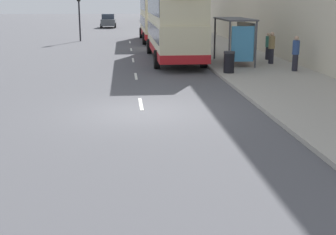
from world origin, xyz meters
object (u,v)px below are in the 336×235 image
object	(u,v)px
pedestrian_1	(296,53)
traffic_light_far_kerb	(79,7)
double_decker_bus_ahead	(157,15)
double_decker_bus_near	(174,22)
pedestrian_at_shelter	(268,46)
pedestrian_3	(272,48)
bus_shelter	(239,32)
litter_bin	(229,62)
pedestrian_2	(245,43)
car_0	(108,21)

from	to	relation	value
pedestrian_1	traffic_light_far_kerb	bearing A→B (deg)	121.57
double_decker_bus_ahead	double_decker_bus_near	bearing A→B (deg)	-89.83
pedestrian_at_shelter	pedestrian_3	world-z (taller)	pedestrian_3
pedestrian_1	bus_shelter	bearing A→B (deg)	127.32
double_decker_bus_ahead	litter_bin	size ratio (longest dim) A/B	9.72
pedestrian_2	pedestrian_3	size ratio (longest dim) A/B	1.00
pedestrian_2	double_decker_bus_near	bearing A→B (deg)	178.88
bus_shelter	double_decker_bus_near	bearing A→B (deg)	137.84
double_decker_bus_ahead	car_0	xyz separation A→B (m)	(-4.94, 21.28, -1.41)
pedestrian_at_shelter	double_decker_bus_near	bearing A→B (deg)	166.71
pedestrian_3	traffic_light_far_kerb	distance (m)	21.21
car_0	pedestrian_at_shelter	bearing A→B (deg)	106.18
pedestrian_2	pedestrian_3	distance (m)	3.07
double_decker_bus_ahead	bus_shelter	bearing A→B (deg)	-78.62
pedestrian_1	pedestrian_2	world-z (taller)	same
car_0	pedestrian_2	world-z (taller)	pedestrian_2
car_0	litter_bin	size ratio (longest dim) A/B	3.92
double_decker_bus_near	pedestrian_3	xyz separation A→B (m)	(5.17, -3.07, -1.25)
double_decker_bus_ahead	pedestrian_at_shelter	size ratio (longest dim) A/B	6.44
pedestrian_3	pedestrian_1	bearing A→B (deg)	-83.13
pedestrian_1	litter_bin	xyz separation A→B (m)	(-3.44, -0.29, -0.36)
pedestrian_2	litter_bin	size ratio (longest dim) A/B	1.67
double_decker_bus_near	pedestrian_2	distance (m)	4.62
traffic_light_far_kerb	litter_bin	bearing A→B (deg)	-66.37
bus_shelter	double_decker_bus_near	size ratio (longest dim) A/B	0.37
pedestrian_2	pedestrian_3	world-z (taller)	pedestrian_3
car_0	pedestrian_3	size ratio (longest dim) A/B	2.35
car_0	pedestrian_at_shelter	xyz separation A→B (m)	(10.50, -36.18, 0.07)
double_decker_bus_ahead	litter_bin	xyz separation A→B (m)	(2.12, -19.78, -1.61)
pedestrian_3	litter_bin	world-z (taller)	pedestrian_3
double_decker_bus_near	pedestrian_3	size ratio (longest dim) A/B	6.44
double_decker_bus_ahead	traffic_light_far_kerb	xyz separation A→B (m)	(-6.83, 0.68, 0.74)
bus_shelter	traffic_light_far_kerb	world-z (taller)	traffic_light_far_kerb
pedestrian_1	litter_bin	bearing A→B (deg)	-175.16
pedestrian_3	traffic_light_far_kerb	xyz separation A→B (m)	(-12.05, 17.34, 1.99)
pedestrian_3	double_decker_bus_near	bearing A→B (deg)	149.35
pedestrian_at_shelter	pedestrian_1	size ratio (longest dim) A/B	0.91
car_0	pedestrian_2	xyz separation A→B (m)	(9.43, -34.96, 0.16)
double_decker_bus_ahead	pedestrian_1	xyz separation A→B (m)	(5.56, -19.49, -1.25)
bus_shelter	pedestrian_at_shelter	xyz separation A→B (m)	(2.22, 1.68, -0.93)
pedestrian_at_shelter	traffic_light_far_kerb	world-z (taller)	traffic_light_far_kerb
pedestrian_1	car_0	bearing A→B (deg)	104.43
double_decker_bus_ahead	pedestrian_1	world-z (taller)	double_decker_bus_ahead
double_decker_bus_ahead	pedestrian_at_shelter	world-z (taller)	double_decker_bus_ahead
pedestrian_3	traffic_light_far_kerb	world-z (taller)	traffic_light_far_kerb
bus_shelter	car_0	distance (m)	38.77
double_decker_bus_near	car_0	distance (m)	35.26
double_decker_bus_near	traffic_light_far_kerb	world-z (taller)	traffic_light_far_kerb
pedestrian_at_shelter	litter_bin	bearing A→B (deg)	-125.19
double_decker_bus_near	pedestrian_2	bearing A→B (deg)	-1.12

